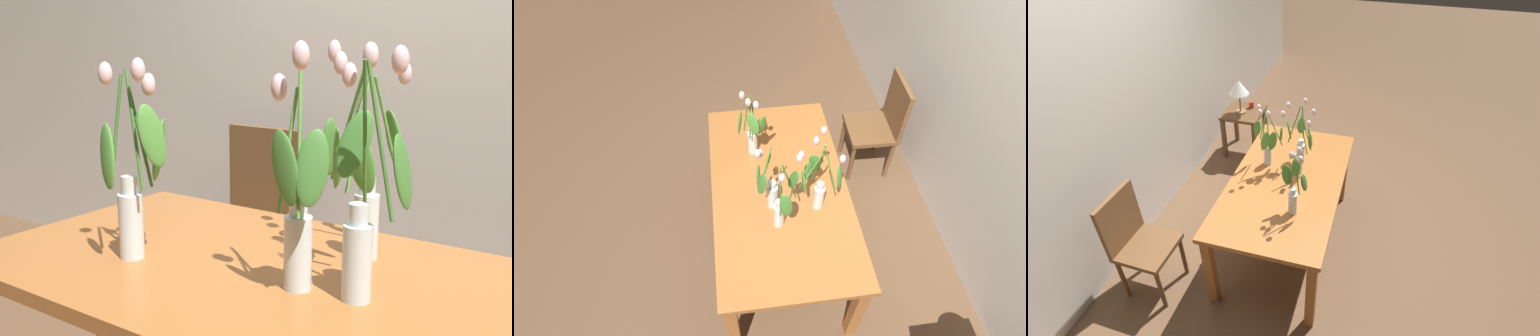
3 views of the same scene
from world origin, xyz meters
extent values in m
plane|color=brown|center=(0.00, 0.00, 0.00)|extent=(18.00, 18.00, 0.00)
cube|color=beige|center=(0.00, 1.38, 1.35)|extent=(9.00, 0.10, 2.70)
cube|color=#A3602D|center=(0.00, 0.00, 0.72)|extent=(1.60, 0.90, 0.04)
cube|color=#A3602D|center=(-0.74, -0.39, 0.35)|extent=(0.07, 0.07, 0.70)
cube|color=#A3602D|center=(0.74, -0.39, 0.35)|extent=(0.07, 0.07, 0.70)
cube|color=#A3602D|center=(-0.74, 0.39, 0.35)|extent=(0.07, 0.07, 0.70)
cube|color=#A3602D|center=(0.74, 0.39, 0.35)|extent=(0.07, 0.07, 0.70)
cylinder|color=silver|center=(0.18, 0.22, 0.83)|extent=(0.07, 0.07, 0.18)
cylinder|color=silver|center=(0.18, 0.22, 0.94)|extent=(0.04, 0.04, 0.05)
cylinder|color=silver|center=(0.18, 0.22, 0.80)|extent=(0.06, 0.06, 0.11)
cylinder|color=#56933D|center=(0.18, 0.15, 1.09)|extent=(0.01, 0.12, 0.29)
ellipsoid|color=silver|center=(0.18, 0.08, 1.25)|extent=(0.04, 0.04, 0.06)
ellipsoid|color=#4C8E38|center=(0.21, 0.11, 1.04)|extent=(0.10, 0.04, 0.18)
cylinder|color=#56933D|center=(0.21, 0.26, 1.09)|extent=(0.06, 0.08, 0.29)
ellipsoid|color=silver|center=(0.24, 0.30, 1.24)|extent=(0.04, 0.04, 0.06)
ellipsoid|color=#4C8E38|center=(0.21, 0.31, 1.06)|extent=(0.10, 0.07, 0.18)
cylinder|color=#56933D|center=(0.12, 0.22, 1.12)|extent=(0.11, 0.02, 0.35)
ellipsoid|color=silver|center=(0.07, 0.23, 1.30)|extent=(0.04, 0.04, 0.06)
ellipsoid|color=#4C8E38|center=(0.07, 0.20, 1.04)|extent=(0.04, 0.11, 0.18)
cylinder|color=#56933D|center=(0.14, 0.20, 1.10)|extent=(0.07, 0.04, 0.32)
ellipsoid|color=silver|center=(0.11, 0.18, 1.27)|extent=(0.04, 0.04, 0.06)
ellipsoid|color=#4C8E38|center=(0.12, 0.15, 1.02)|extent=(0.06, 0.09, 0.18)
cylinder|color=silver|center=(0.28, -0.05, 0.83)|extent=(0.07, 0.07, 0.18)
cylinder|color=silver|center=(0.28, -0.05, 0.94)|extent=(0.04, 0.04, 0.05)
cylinder|color=silver|center=(0.28, -0.05, 0.80)|extent=(0.06, 0.06, 0.11)
cylinder|color=#3D752D|center=(0.26, 0.01, 1.12)|extent=(0.04, 0.10, 0.34)
ellipsoid|color=silver|center=(0.25, 0.06, 1.29)|extent=(0.04, 0.04, 0.06)
ellipsoid|color=#427F33|center=(0.22, 0.04, 1.09)|extent=(0.11, 0.08, 0.18)
cylinder|color=#3D752D|center=(0.32, -0.05, 1.11)|extent=(0.08, 0.01, 0.34)
ellipsoid|color=silver|center=(0.36, -0.05, 1.29)|extent=(0.04, 0.04, 0.06)
ellipsoid|color=#427F33|center=(0.37, -0.02, 1.05)|extent=(0.05, 0.09, 0.18)
cylinder|color=silver|center=(-0.35, -0.14, 0.83)|extent=(0.07, 0.07, 0.18)
cylinder|color=silver|center=(-0.35, -0.14, 0.94)|extent=(0.04, 0.04, 0.05)
cylinder|color=silver|center=(-0.35, -0.14, 0.80)|extent=(0.06, 0.06, 0.11)
cylinder|color=#3D752D|center=(-0.32, -0.13, 1.08)|extent=(0.06, 0.03, 0.27)
ellipsoid|color=silver|center=(-0.29, -0.11, 1.22)|extent=(0.04, 0.04, 0.06)
ellipsoid|color=#4C8E38|center=(-0.29, -0.08, 1.04)|extent=(0.06, 0.10, 0.18)
cylinder|color=#3D752D|center=(-0.36, -0.17, 1.09)|extent=(0.02, 0.05, 0.30)
ellipsoid|color=silver|center=(-0.36, -0.19, 1.24)|extent=(0.04, 0.04, 0.06)
ellipsoid|color=#4C8E38|center=(-0.34, -0.22, 1.04)|extent=(0.11, 0.06, 0.18)
cylinder|color=#3D752D|center=(-0.31, -0.15, 1.10)|extent=(0.07, 0.03, 0.31)
ellipsoid|color=silver|center=(-0.28, -0.16, 1.26)|extent=(0.04, 0.04, 0.06)
ellipsoid|color=#4C8E38|center=(-0.26, -0.14, 1.09)|extent=(0.06, 0.10, 0.18)
cylinder|color=silver|center=(0.13, -0.07, 0.83)|extent=(0.07, 0.07, 0.18)
cylinder|color=silver|center=(0.13, -0.07, 0.94)|extent=(0.04, 0.04, 0.05)
cylinder|color=silver|center=(0.13, -0.07, 0.80)|extent=(0.06, 0.06, 0.11)
cylinder|color=#56933D|center=(0.16, -0.12, 1.12)|extent=(0.06, 0.09, 0.35)
ellipsoid|color=silver|center=(0.19, -0.16, 1.30)|extent=(0.04, 0.04, 0.06)
ellipsoid|color=#427F33|center=(0.21, -0.14, 1.06)|extent=(0.07, 0.09, 0.18)
cylinder|color=#56933D|center=(0.13, -0.11, 1.08)|extent=(0.02, 0.07, 0.28)
ellipsoid|color=silver|center=(0.12, -0.14, 1.23)|extent=(0.04, 0.04, 0.06)
ellipsoid|color=#427F33|center=(0.15, -0.15, 1.05)|extent=(0.11, 0.04, 0.18)
cube|color=brown|center=(-0.74, 0.90, 0.45)|extent=(0.41, 0.41, 0.04)
cylinder|color=brown|center=(-0.58, 0.73, 0.21)|extent=(0.04, 0.04, 0.43)
cylinder|color=brown|center=(-0.92, 0.74, 0.21)|extent=(0.04, 0.04, 0.43)
cylinder|color=brown|center=(-0.57, 1.07, 0.21)|extent=(0.04, 0.04, 0.43)
cylinder|color=brown|center=(-0.91, 1.08, 0.21)|extent=(0.04, 0.04, 0.43)
cube|color=brown|center=(-0.74, 1.08, 0.70)|extent=(0.40, 0.05, 0.46)
camera|label=1|loc=(0.82, -1.23, 1.32)|focal=41.61mm
camera|label=2|loc=(1.60, -0.28, 2.86)|focal=28.04mm
camera|label=3|loc=(-2.34, -0.65, 2.72)|focal=26.80mm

